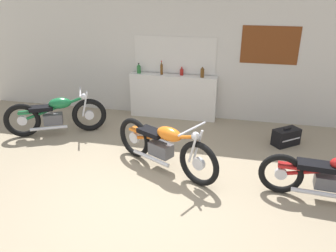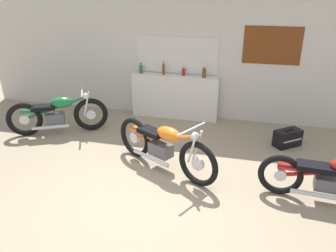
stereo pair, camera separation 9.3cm
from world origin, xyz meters
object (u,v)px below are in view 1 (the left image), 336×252
Objects in this scene: bottle_center at (182,72)px; motorcycle_orange at (164,146)px; bottle_right_center at (202,72)px; bottle_leftmost at (139,69)px; motorcycle_green at (56,115)px; hard_case_black at (286,137)px; bottle_left_center at (162,68)px.

bottle_center is 0.10× the size of motorcycle_orange.
motorcycle_orange is (-0.30, -2.30, -0.67)m from bottle_right_center.
motorcycle_green is (-1.32, -1.45, -0.68)m from bottle_leftmost.
hard_case_black is at bearing -27.25° from bottle_right_center.
bottle_leftmost is at bearing 178.23° from bottle_right_center.
bottle_center is 2.81m from motorcycle_green.
bottle_leftmost is 2.69m from motorcycle_orange.
motorcycle_orange is at bearing -64.06° from bottle_leftmost.
bottle_center is at bearing 2.23° from bottle_leftmost.
bottle_leftmost is at bearing 47.73° from motorcycle_green.
hard_case_black is at bearing -19.45° from bottle_left_center.
motorcycle_orange reaches higher than motorcycle_green.
motorcycle_orange reaches higher than hard_case_black.
bottle_center reaches higher than hard_case_black.
motorcycle_orange is at bearing -86.02° from bottle_center.
bottle_right_center is 3.17m from motorcycle_green.
motorcycle_green is (-2.29, -1.49, -0.66)m from bottle_center.
bottle_leftmost is at bearing 163.47° from hard_case_black.
bottle_center is 2.60m from hard_case_black.
bottle_right_center reaches higher than motorcycle_green.
bottle_left_center is at bearing 37.98° from motorcycle_green.
bottle_leftmost is 0.12× the size of motorcycle_orange.
bottle_left_center is 1.21× the size of bottle_right_center.
bottle_right_center is at bearing 82.54° from motorcycle_orange.
bottle_leftmost is 3.47m from hard_case_black.
hard_case_black is at bearing -23.94° from bottle_center.
motorcycle_green is at bearing -173.71° from hard_case_black.
motorcycle_orange is 2.51m from hard_case_black.
bottle_left_center is 0.17× the size of motorcycle_green.
motorcycle_orange is (1.14, -2.35, -0.66)m from bottle_leftmost.
bottle_left_center is at bearing -0.74° from bottle_leftmost.
bottle_center is at bearing 32.96° from motorcycle_green.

